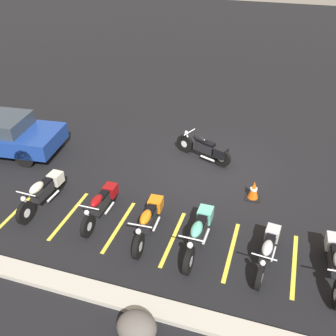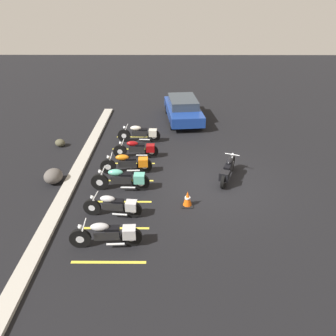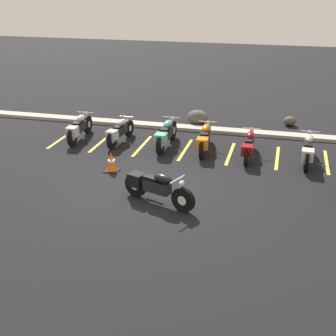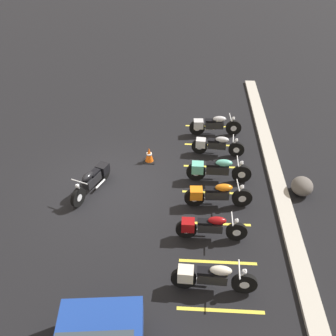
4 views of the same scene
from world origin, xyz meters
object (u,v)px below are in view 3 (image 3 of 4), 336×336
(landscape_rock_1, at_px, (197,117))
(parked_bike_1, at_px, (119,131))
(motorcycle_black_featured, at_px, (155,187))
(parked_bike_5, at_px, (308,150))
(traffic_cone, at_px, (111,162))
(landscape_rock_0, at_px, (290,121))
(parked_bike_4, at_px, (249,146))
(parked_bike_2, at_px, (166,134))
(parked_bike_3, at_px, (205,139))
(parked_bike_0, at_px, (79,128))

(landscape_rock_1, bearing_deg, parked_bike_1, -128.37)
(motorcycle_black_featured, xyz_separation_m, parked_bike_5, (3.77, 3.72, 0.00))
(parked_bike_1, bearing_deg, traffic_cone, -159.94)
(landscape_rock_0, xyz_separation_m, landscape_rock_1, (-3.45, -0.77, 0.11))
(parked_bike_4, bearing_deg, parked_bike_5, -89.56)
(parked_bike_2, distance_m, parked_bike_3, 1.32)
(parked_bike_1, xyz_separation_m, parked_bike_4, (4.43, -0.38, 0.01))
(parked_bike_3, bearing_deg, parked_bike_1, 84.86)
(motorcycle_black_featured, bearing_deg, parked_bike_0, 155.47)
(traffic_cone, bearing_deg, parked_bike_4, 28.33)
(parked_bike_4, bearing_deg, landscape_rock_1, 36.01)
(landscape_rock_0, bearing_deg, parked_bike_0, -153.27)
(parked_bike_1, height_order, landscape_rock_0, parked_bike_1)
(parked_bike_0, bearing_deg, motorcycle_black_featured, -138.97)
(traffic_cone, bearing_deg, landscape_rock_1, 73.29)
(motorcycle_black_featured, xyz_separation_m, landscape_rock_0, (3.20, 7.63, -0.26))
(motorcycle_black_featured, distance_m, parked_bike_5, 5.30)
(parked_bike_1, xyz_separation_m, landscape_rock_0, (5.63, 3.53, -0.23))
(parked_bike_2, xyz_separation_m, landscape_rock_1, (0.52, 2.81, -0.17))
(parked_bike_0, relative_size, parked_bike_3, 0.99)
(parked_bike_1, relative_size, parked_bike_3, 0.93)
(parked_bike_0, relative_size, parked_bike_5, 0.99)
(parked_bike_1, bearing_deg, parked_bike_2, -86.37)
(parked_bike_0, bearing_deg, landscape_rock_0, -66.26)
(parked_bike_2, bearing_deg, parked_bike_0, 90.81)
(parked_bike_0, xyz_separation_m, parked_bike_1, (1.47, 0.05, -0.03))
(parked_bike_3, distance_m, parked_bike_4, 1.47)
(parked_bike_0, height_order, landscape_rock_0, parked_bike_0)
(parked_bike_5, bearing_deg, motorcycle_black_featured, 137.08)
(parked_bike_4, relative_size, landscape_rock_0, 4.10)
(parked_bike_0, xyz_separation_m, parked_bike_4, (5.90, -0.33, -0.02))
(motorcycle_black_featured, distance_m, landscape_rock_0, 8.27)
(motorcycle_black_featured, relative_size, parked_bike_1, 1.02)
(landscape_rock_0, xyz_separation_m, traffic_cone, (-5.01, -5.96, 0.09))
(parked_bike_0, xyz_separation_m, parked_bike_3, (4.45, -0.08, 0.00))
(parked_bike_1, height_order, parked_bike_5, parked_bike_5)
(parked_bike_1, distance_m, parked_bike_3, 2.98)
(parked_bike_2, bearing_deg, parked_bike_1, 89.01)
(parked_bike_4, relative_size, parked_bike_5, 0.95)
(motorcycle_black_featured, xyz_separation_m, parked_bike_3, (0.54, 3.97, 0.00))
(parked_bike_3, xyz_separation_m, landscape_rock_1, (-0.80, 2.88, -0.16))
(parked_bike_5, bearing_deg, landscape_rock_1, 54.53)
(traffic_cone, bearing_deg, parked_bike_0, 131.45)
(traffic_cone, bearing_deg, parked_bike_5, 20.20)
(motorcycle_black_featured, xyz_separation_m, parked_bike_4, (1.99, 3.72, -0.02))
(parked_bike_0, height_order, parked_bike_5, parked_bike_5)
(parked_bike_1, height_order, parked_bike_3, parked_bike_3)
(parked_bike_1, height_order, traffic_cone, parked_bike_1)
(parked_bike_3, relative_size, parked_bike_5, 1.00)
(parked_bike_0, bearing_deg, parked_bike_1, -91.11)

